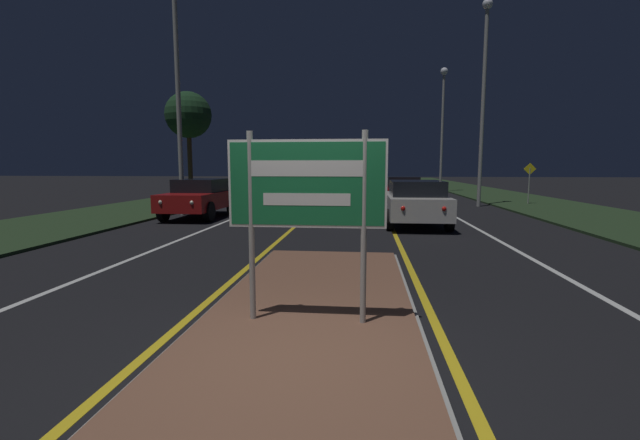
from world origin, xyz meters
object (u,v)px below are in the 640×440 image
at_px(car_approaching_1, 269,183).
at_px(streetlight_right_near, 484,83).
at_px(highway_sign, 307,192).
at_px(streetlight_right_far, 443,112).
at_px(warning_sign, 529,179).
at_px(car_receding_1, 402,189).
at_px(car_approaching_0, 200,197).
at_px(streetlight_left_near, 177,55).
at_px(car_receding_0, 415,202).

bearing_deg(car_approaching_1, streetlight_right_near, -34.47).
distance_m(highway_sign, car_approaching_1, 25.85).
bearing_deg(car_approaching_1, highway_sign, -76.35).
height_order(highway_sign, streetlight_right_far, streetlight_right_far).
bearing_deg(warning_sign, car_receding_1, 174.68).
relative_size(highway_sign, car_approaching_0, 0.53).
relative_size(streetlight_right_near, car_receding_1, 2.06).
bearing_deg(car_approaching_0, streetlight_left_near, 148.48).
bearing_deg(highway_sign, car_approaching_1, 103.65).
bearing_deg(warning_sign, car_approaching_0, -155.15).
xyz_separation_m(car_approaching_0, warning_sign, (14.51, 6.72, 0.53)).
relative_size(car_receding_1, warning_sign, 2.30).
distance_m(car_receding_0, car_receding_1, 8.80).
bearing_deg(highway_sign, car_approaching_0, 117.16).
distance_m(highway_sign, streetlight_right_near, 18.26).
bearing_deg(highway_sign, car_receding_0, 76.00).
bearing_deg(streetlight_right_near, car_receding_0, -118.33).
bearing_deg(streetlight_left_near, highway_sign, -60.26).
relative_size(streetlight_left_near, warning_sign, 4.69).
relative_size(streetlight_right_far, car_receding_1, 1.94).
distance_m(streetlight_left_near, car_receding_0, 10.62).
distance_m(streetlight_right_far, car_receding_0, 19.79).
height_order(streetlight_right_far, car_approaching_1, streetlight_right_far).
relative_size(highway_sign, car_receding_1, 0.48).
bearing_deg(car_approaching_1, streetlight_right_far, 13.39).
relative_size(streetlight_right_near, car_approaching_0, 2.29).
bearing_deg(car_approaching_0, car_receding_1, 41.50).
distance_m(car_approaching_0, car_approaching_1, 14.23).
distance_m(streetlight_right_near, car_approaching_1, 15.82).
bearing_deg(car_receding_1, car_approaching_0, -138.50).
relative_size(car_approaching_0, car_approaching_1, 0.87).
relative_size(streetlight_left_near, streetlight_right_far, 1.05).
xyz_separation_m(streetlight_left_near, car_receding_1, (9.23, 6.70, -5.44)).
distance_m(car_receding_0, warning_sign, 10.54).
distance_m(highway_sign, car_receding_1, 18.40).
relative_size(car_receding_0, car_approaching_0, 1.01).
bearing_deg(streetlight_left_near, car_receding_1, 35.98).
bearing_deg(car_receding_0, car_approaching_0, 169.28).
bearing_deg(car_approaching_0, warning_sign, 24.85).
relative_size(car_receding_0, car_receding_1, 0.91).
xyz_separation_m(streetlight_right_near, car_receding_1, (-3.58, 1.55, -5.12)).
relative_size(streetlight_left_near, car_approaching_0, 2.27).
bearing_deg(streetlight_right_near, warning_sign, 19.97).
distance_m(streetlight_left_near, car_approaching_1, 14.67).
distance_m(car_receding_1, car_approaching_0, 11.01).
xyz_separation_m(car_receding_1, car_approaching_0, (-8.25, -7.30, 0.05)).
relative_size(car_receding_0, car_approaching_1, 0.88).
height_order(streetlight_left_near, car_receding_1, streetlight_left_near).
height_order(highway_sign, car_approaching_1, highway_sign).
bearing_deg(car_approaching_1, streetlight_left_near, -91.97).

